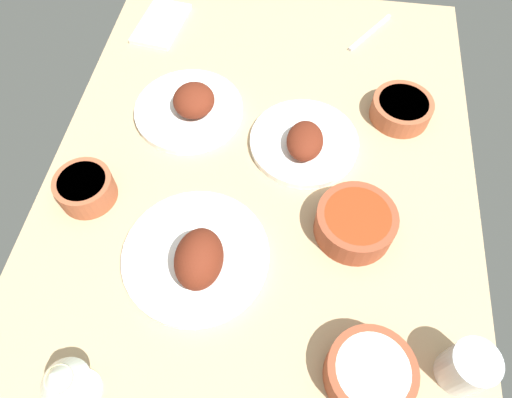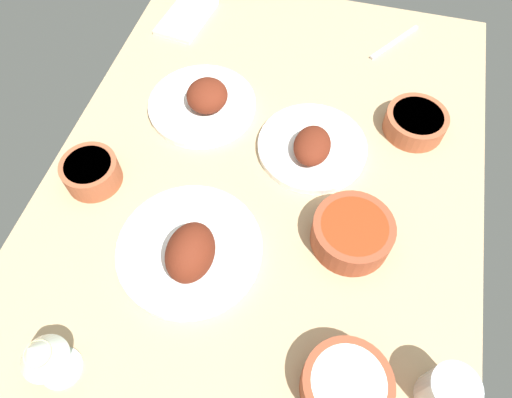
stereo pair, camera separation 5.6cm
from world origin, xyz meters
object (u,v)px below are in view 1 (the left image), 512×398
at_px(water_tumbler, 467,367).
at_px(fork_loose, 370,32).
at_px(bowl_onions, 85,188).
at_px(folded_napkin, 161,23).
at_px(wine_glass, 60,380).
at_px(plate_center_main, 191,107).
at_px(bowl_sauce, 355,223).
at_px(bowl_cream, 370,373).
at_px(bowl_pasta, 401,108).
at_px(plate_far_side, 304,142).
at_px(plate_near_viewer, 197,257).

xyz_separation_m(water_tumbler, fork_loose, (0.83, 0.16, -0.04)).
bearing_deg(bowl_onions, folded_napkin, -1.62).
distance_m(bowl_onions, water_tumbler, 0.76).
bearing_deg(folded_napkin, fork_loose, -85.29).
xyz_separation_m(bowl_onions, wine_glass, (-0.36, -0.11, 0.07)).
distance_m(plate_center_main, fork_loose, 0.52).
xyz_separation_m(plate_center_main, bowl_sauce, (-0.25, -0.38, 0.01)).
bearing_deg(bowl_cream, fork_loose, 0.43).
bearing_deg(bowl_pasta, plate_far_side, 119.74).
bearing_deg(water_tumbler, bowl_sauce, 36.72).
relative_size(plate_far_side, plate_near_viewer, 0.85).
height_order(plate_center_main, plate_near_viewer, plate_near_viewer).
height_order(plate_far_side, fork_loose, plate_far_side).
bearing_deg(folded_napkin, plate_far_side, -130.57).
bearing_deg(bowl_onions, wine_glass, -163.27).
relative_size(plate_near_viewer, folded_napkin, 1.56).
bearing_deg(water_tumbler, fork_loose, 10.68).
distance_m(bowl_sauce, water_tumbler, 0.31).
distance_m(plate_far_side, plate_near_viewer, 0.35).
distance_m(bowl_cream, wine_glass, 0.47).
relative_size(plate_far_side, wine_glass, 1.70).
bearing_deg(folded_napkin, bowl_onions, 178.38).
bearing_deg(folded_napkin, plate_center_main, -153.42).
height_order(bowl_pasta, water_tumbler, water_tumbler).
xyz_separation_m(bowl_pasta, water_tumbler, (-0.56, -0.09, 0.02)).
distance_m(plate_far_side, bowl_sauce, 0.22).
xyz_separation_m(bowl_sauce, fork_loose, (0.59, -0.03, -0.03)).
bearing_deg(bowl_pasta, bowl_cream, 173.84).
height_order(plate_far_side, folded_napkin, plate_far_side).
bearing_deg(plate_near_viewer, plate_far_side, -29.44).
height_order(plate_near_viewer, folded_napkin, plate_near_viewer).
distance_m(bowl_pasta, bowl_sauce, 0.33).
bearing_deg(bowl_onions, plate_near_viewer, -114.41).
distance_m(plate_center_main, bowl_pasta, 0.48).
xyz_separation_m(bowl_cream, bowl_pasta, (0.58, -0.06, -0.01)).
height_order(bowl_sauce, water_tumbler, water_tumbler).
relative_size(wine_glass, fork_loose, 0.78).
height_order(bowl_onions, bowl_pasta, bowl_onions).
relative_size(bowl_cream, folded_napkin, 0.80).
height_order(plate_near_viewer, bowl_pasta, plate_near_viewer).
height_order(plate_near_viewer, water_tumbler, plate_near_viewer).
bearing_deg(bowl_sauce, bowl_pasta, -16.86).
bearing_deg(wine_glass, plate_near_viewer, -29.89).
xyz_separation_m(bowl_onions, water_tumbler, (-0.25, -0.72, 0.01)).
distance_m(bowl_cream, water_tumbler, 0.15).
height_order(plate_center_main, fork_loose, plate_center_main).
relative_size(plate_far_side, plate_center_main, 0.96).
height_order(bowl_onions, water_tumbler, water_tumbler).
distance_m(plate_near_viewer, wine_glass, 0.30).
distance_m(bowl_pasta, folded_napkin, 0.66).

